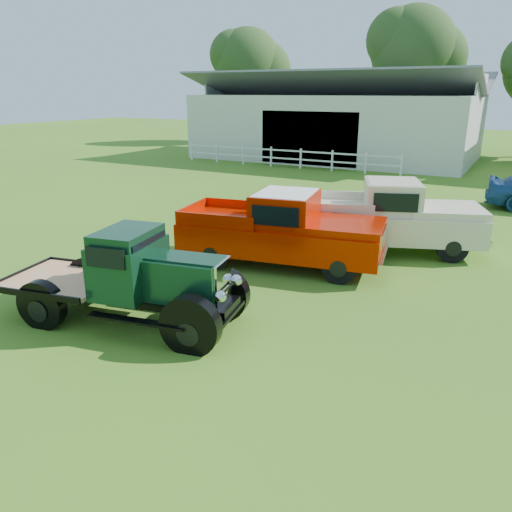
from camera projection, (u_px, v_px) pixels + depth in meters
The scene contains 8 objects.
ground at pixel (220, 319), 10.31m from camera, with size 120.00×120.00×0.00m, color #426B1F.
shed_left at pixel (337, 116), 34.26m from camera, with size 18.80×10.20×5.60m, color #B5B5B5, non-canonical shape.
fence_rail at pixel (286, 157), 30.41m from camera, with size 14.20×0.16×1.20m, color white, non-canonical shape.
tree_a at pixel (248, 81), 44.32m from camera, with size 6.30×6.30×10.50m, color #32571F, non-canonical shape.
tree_b at pixel (411, 73), 38.63m from camera, with size 6.90×6.90×11.50m, color #32571F, non-canonical shape.
vintage_flatbed at pixel (126, 276), 9.92m from camera, with size 4.91×1.94×1.94m, color #0D311E, non-canonical shape.
red_pickup at pixel (281, 229), 13.22m from camera, with size 5.51×2.12×2.01m, color #B51700, non-canonical shape.
white_pickup at pixel (386, 217), 14.47m from camera, with size 5.47×2.12×2.01m, color beige, non-canonical shape.
Camera 1 is at (5.15, -7.87, 4.48)m, focal length 35.00 mm.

